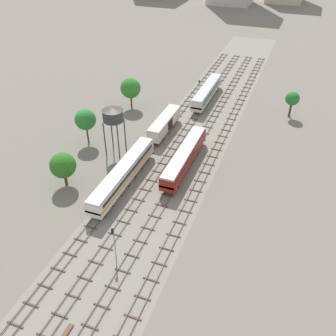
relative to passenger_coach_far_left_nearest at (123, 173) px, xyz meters
name	(u,v)px	position (x,y,z in m)	size (l,w,h in m)	color
ground_plane	(188,143)	(6.54, 18.37, -2.61)	(480.00, 480.00, 0.00)	slate
ballast_bed	(188,143)	(6.54, 18.37, -2.61)	(17.08, 176.00, 0.01)	gray
track_far_left	(162,135)	(0.00, 19.37, -2.48)	(2.40, 126.00, 0.29)	#47382D
track_left	(180,139)	(4.36, 19.37, -2.48)	(2.40, 126.00, 0.29)	#47382D
track_centre_left	(199,142)	(8.72, 19.37, -2.48)	(2.40, 126.00, 0.29)	#47382D
track_centre	(218,146)	(13.08, 19.37, -2.48)	(2.40, 126.00, 0.29)	#47382D
passenger_coach_far_left_nearest	(123,173)	(0.00, 0.00, 0.00)	(2.96, 22.00, 3.80)	white
diesel_railcar_centre_left_near	(184,156)	(8.72, 9.28, -0.02)	(2.96, 20.50, 3.80)	maroon
freight_boxcar_far_left_mid	(165,123)	(0.01, 21.06, -0.16)	(2.87, 14.00, 3.60)	beige
diesel_railcar_left_midfar	(207,92)	(4.36, 41.28, -0.02)	(2.96, 20.50, 3.80)	beige
water_tower	(113,115)	(-6.42, 9.39, 6.19)	(4.32, 4.32, 10.38)	#2D2826
signal_post_nearest	(114,239)	(6.54, -15.99, 1.05)	(0.28, 0.47, 5.80)	gray
signal_post_near	(199,87)	(2.18, 41.09, 0.97)	(0.28, 0.47, 5.67)	gray
lineside_tree_0	(63,165)	(-9.97, -3.85, 1.81)	(4.74, 4.74, 6.81)	#4C331E
lineside_tree_1	(131,88)	(-12.71, 30.24, 2.78)	(5.12, 5.12, 7.97)	#4C331E
lineside_tree_3	(292,99)	(26.17, 39.37, 2.18)	(3.37, 3.37, 6.55)	#4C331E
lineside_tree_4	(85,120)	(-13.98, 10.79, 3.13)	(4.51, 4.51, 8.03)	#4C331E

